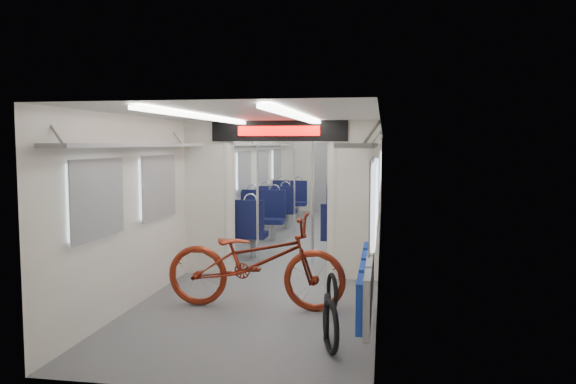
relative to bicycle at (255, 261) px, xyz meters
The scene contains 14 objects.
carriage 3.56m from the bicycle, 90.18° to the left, with size 12.00×12.02×2.31m.
bicycle is the anchor object (origin of this frame).
flip_bench 1.57m from the bicycle, 31.18° to the right, with size 0.12×2.12×0.53m.
bike_hoop_a 1.72m from the bicycle, 52.36° to the right, with size 0.52×0.52×0.05m, color black.
bike_hoop_b 1.44m from the bicycle, 46.71° to the right, with size 0.49×0.49×0.05m, color black.
bike_hoop_c 0.99m from the bicycle, ahead, with size 0.45×0.45×0.05m, color black.
seat_bay_near_left 3.89m from the bicycle, 104.07° to the left, with size 0.93×2.19×1.13m.
seat_bay_near_right 3.84m from the bicycle, 76.09° to the left, with size 0.90×2.00×1.08m.
seat_bay_far_left 7.22m from the bicycle, 97.52° to the left, with size 0.92×2.10×1.11m.
seat_bay_far_right 7.00m from the bicycle, 82.41° to the left, with size 0.92×2.14×1.12m.
stanchion_near_left 2.14m from the bicycle, 101.97° to the left, with size 0.04×0.04×2.30m, color silver.
stanchion_near_right 2.60m from the bicycle, 81.56° to the left, with size 0.05×0.05×2.30m, color silver.
stanchion_far_left 5.61m from the bicycle, 94.21° to the left, with size 0.04×0.04×2.30m, color silver.
stanchion_far_right 5.52m from the bicycle, 86.78° to the left, with size 0.04×0.04×2.30m, color silver.
Camera 1 is at (1.50, -10.14, 1.97)m, focal length 35.00 mm.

